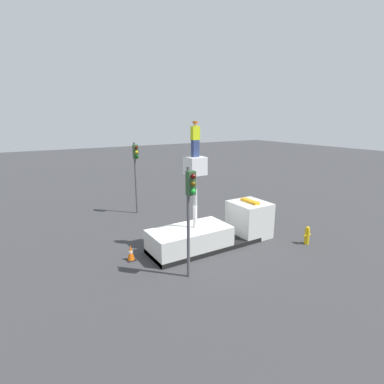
{
  "coord_description": "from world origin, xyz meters",
  "views": [
    {
      "loc": [
        -8.58,
        -12.67,
        6.92
      ],
      "look_at": [
        -1.53,
        -1.12,
        3.55
      ],
      "focal_mm": 28.0,
      "sensor_mm": 36.0,
      "label": 1
    }
  ],
  "objects_px": {
    "worker": "(195,139)",
    "traffic_light_pole": "(190,201)",
    "traffic_light_across": "(136,164)",
    "fire_hydrant": "(307,235)",
    "bucket_truck": "(215,230)",
    "traffic_cone_rear": "(131,253)"
  },
  "relations": [
    {
      "from": "worker",
      "to": "traffic_light_pole",
      "type": "relative_size",
      "value": 0.35
    },
    {
      "from": "traffic_light_across",
      "to": "fire_hydrant",
      "type": "xyz_separation_m",
      "value": [
        6.05,
        -10.21,
        -3.19
      ]
    },
    {
      "from": "bucket_truck",
      "to": "fire_hydrant",
      "type": "distance_m",
      "value": 5.2
    },
    {
      "from": "bucket_truck",
      "to": "traffic_light_pole",
      "type": "bearing_deg",
      "value": -141.92
    },
    {
      "from": "traffic_light_pole",
      "to": "fire_hydrant",
      "type": "xyz_separation_m",
      "value": [
        7.5,
        -0.26,
        -3.01
      ]
    },
    {
      "from": "fire_hydrant",
      "to": "bucket_truck",
      "type": "bearing_deg",
      "value": 149.4
    },
    {
      "from": "traffic_light_across",
      "to": "bucket_truck",
      "type": "bearing_deg",
      "value": -78.14
    },
    {
      "from": "traffic_light_pole",
      "to": "traffic_cone_rear",
      "type": "distance_m",
      "value": 4.65
    },
    {
      "from": "worker",
      "to": "traffic_cone_rear",
      "type": "distance_m",
      "value": 6.5
    },
    {
      "from": "traffic_light_across",
      "to": "worker",
      "type": "bearing_deg",
      "value": -87.82
    },
    {
      "from": "worker",
      "to": "traffic_light_across",
      "type": "relative_size",
      "value": 0.33
    },
    {
      "from": "fire_hydrant",
      "to": "traffic_cone_rear",
      "type": "distance_m",
      "value": 9.71
    },
    {
      "from": "traffic_light_pole",
      "to": "fire_hydrant",
      "type": "relative_size",
      "value": 4.75
    },
    {
      "from": "fire_hydrant",
      "to": "traffic_light_across",
      "type": "bearing_deg",
      "value": 120.68
    },
    {
      "from": "traffic_light_across",
      "to": "traffic_light_pole",
      "type": "bearing_deg",
      "value": -98.29
    },
    {
      "from": "bucket_truck",
      "to": "traffic_light_pole",
      "type": "height_order",
      "value": "bucket_truck"
    },
    {
      "from": "traffic_light_pole",
      "to": "worker",
      "type": "bearing_deg",
      "value": 53.89
    },
    {
      "from": "traffic_light_across",
      "to": "fire_hydrant",
      "type": "height_order",
      "value": "traffic_light_across"
    },
    {
      "from": "traffic_light_pole",
      "to": "traffic_cone_rear",
      "type": "xyz_separation_m",
      "value": [
        -1.64,
        3.01,
        -3.14
      ]
    },
    {
      "from": "worker",
      "to": "traffic_cone_rear",
      "type": "xyz_separation_m",
      "value": [
        -3.38,
        0.63,
        -5.51
      ]
    },
    {
      "from": "bucket_truck",
      "to": "traffic_light_across",
      "type": "relative_size",
      "value": 1.4
    },
    {
      "from": "traffic_light_pole",
      "to": "traffic_light_across",
      "type": "relative_size",
      "value": 0.95
    }
  ]
}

